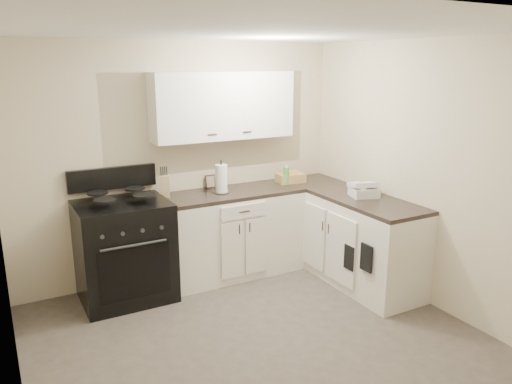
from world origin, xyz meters
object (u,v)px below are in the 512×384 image
stove (124,254)px  wicker_basket (291,178)px  paper_towel (221,179)px  knife_block (164,186)px  countertop_grill (364,192)px

stove → wicker_basket: size_ratio=3.42×
paper_towel → wicker_basket: (0.91, 0.07, -0.10)m
stove → wicker_basket: bearing=2.4°
knife_block → countertop_grill: bearing=-10.5°
stove → paper_towel: bearing=0.9°
stove → knife_block: bearing=16.0°
knife_block → countertop_grill: 2.05m
stove → countertop_grill: countertop_grill is taller
knife_block → wicker_basket: size_ratio=0.75×
knife_block → countertop_grill: knife_block is taller
knife_block → wicker_basket: 1.49m
stove → wicker_basket: (1.97, 0.08, 0.53)m
stove → countertop_grill: 2.49m
stove → knife_block: size_ratio=4.58×
stove → wicker_basket: wicker_basket is taller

